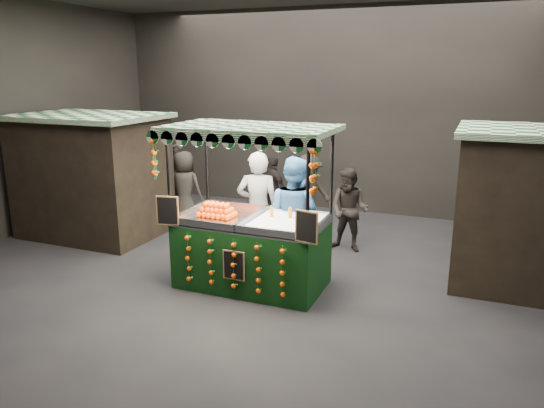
% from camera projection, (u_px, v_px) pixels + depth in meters
% --- Properties ---
extents(ground, '(12.00, 12.00, 0.00)m').
position_uv_depth(ground, '(263.00, 279.00, 8.94)').
color(ground, black).
rests_on(ground, ground).
extents(market_hall, '(12.10, 10.10, 5.05)m').
position_uv_depth(market_hall, '(262.00, 77.00, 8.09)').
color(market_hall, black).
rests_on(market_hall, ground).
extents(neighbour_stall_left, '(3.00, 2.20, 2.60)m').
position_uv_depth(neighbour_stall_left, '(93.00, 175.00, 11.12)').
color(neighbour_stall_left, black).
rests_on(neighbour_stall_left, ground).
extents(juice_stall, '(2.74, 1.61, 2.66)m').
position_uv_depth(juice_stall, '(252.00, 239.00, 8.45)').
color(juice_stall, black).
rests_on(juice_stall, ground).
extents(vendor_grey, '(0.88, 0.70, 2.11)m').
position_uv_depth(vendor_grey, '(258.00, 209.00, 9.38)').
color(vendor_grey, slate).
rests_on(vendor_grey, ground).
extents(vendor_blue, '(1.22, 1.08, 2.09)m').
position_uv_depth(vendor_blue, '(294.00, 216.00, 8.97)').
color(vendor_blue, '#2B578A').
rests_on(vendor_blue, ground).
extents(shopper_0, '(0.64, 0.44, 1.71)m').
position_uv_depth(shopper_0, '(178.00, 177.00, 13.16)').
color(shopper_0, black).
rests_on(shopper_0, ground).
extents(shopper_1, '(0.88, 0.72, 1.66)m').
position_uv_depth(shopper_1, '(349.00, 210.00, 10.15)').
color(shopper_1, black).
rests_on(shopper_1, ground).
extents(shopper_2, '(0.99, 0.78, 1.56)m').
position_uv_depth(shopper_2, '(273.00, 189.00, 12.13)').
color(shopper_2, black).
rests_on(shopper_2, ground).
extents(shopper_3, '(1.24, 1.23, 1.72)m').
position_uv_depth(shopper_3, '(308.00, 193.00, 11.42)').
color(shopper_3, black).
rests_on(shopper_3, ground).
extents(shopper_4, '(0.88, 0.60, 1.73)m').
position_uv_depth(shopper_4, '(185.00, 189.00, 11.79)').
color(shopper_4, '#2E2A25').
rests_on(shopper_4, ground).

